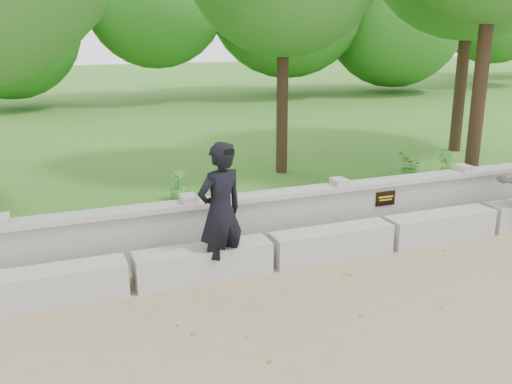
% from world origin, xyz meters
% --- Properties ---
extents(ground, '(80.00, 80.00, 0.00)m').
position_xyz_m(ground, '(0.00, 0.00, 0.00)').
color(ground, '#917B59').
rests_on(ground, ground).
extents(lawn, '(40.00, 22.00, 0.25)m').
position_xyz_m(lawn, '(0.00, 14.00, 0.12)').
color(lawn, '#2D601E').
rests_on(lawn, ground).
extents(concrete_bench, '(11.90, 0.45, 0.45)m').
position_xyz_m(concrete_bench, '(0.00, 1.90, 0.22)').
color(concrete_bench, '#ABA9A2').
rests_on(concrete_bench, ground).
extents(parapet_wall, '(12.50, 0.35, 0.90)m').
position_xyz_m(parapet_wall, '(0.00, 2.60, 0.46)').
color(parapet_wall, '#A19F98').
rests_on(parapet_wall, ground).
extents(man_main, '(0.81, 0.74, 1.92)m').
position_xyz_m(man_main, '(-2.78, 1.80, 0.96)').
color(man_main, black).
rests_on(man_main, ground).
extents(shrub_a, '(0.43, 0.39, 0.67)m').
position_xyz_m(shrub_a, '(-2.15, 3.63, 0.58)').
color(shrub_a, '#3E8A2F').
rests_on(shrub_a, lawn).
extents(shrub_b, '(0.35, 0.40, 0.63)m').
position_xyz_m(shrub_b, '(2.91, 4.13, 0.56)').
color(shrub_b, '#3E8A2F').
rests_on(shrub_b, lawn).
extents(shrub_c, '(0.70, 0.70, 0.59)m').
position_xyz_m(shrub_c, '(2.21, 4.41, 0.55)').
color(shrub_c, '#3E8A2F').
rests_on(shrub_c, lawn).
extents(shrub_d, '(0.41, 0.41, 0.55)m').
position_xyz_m(shrub_d, '(-2.61, 4.86, 0.52)').
color(shrub_d, '#3E8A2F').
rests_on(shrub_d, lawn).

